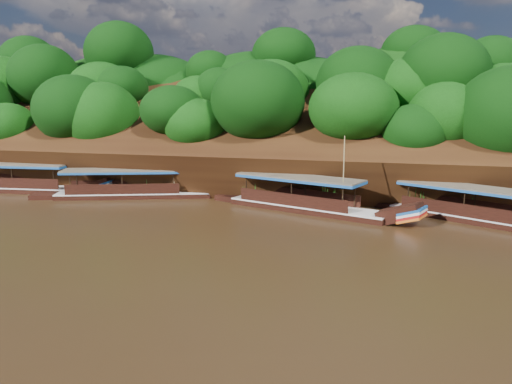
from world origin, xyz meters
TOP-DOWN VIEW (x-y plane):
  - ground at (0.00, 0.00)m, footprint 160.00×160.00m
  - riverbank at (-0.01, 22.73)m, footprint 120.00×30.06m
  - boat_0 at (12.53, 6.47)m, footprint 13.85×8.82m
  - boat_1 at (0.68, 6.99)m, footprint 14.70×6.89m
  - boat_2 at (-14.42, 8.92)m, footprint 15.11×6.92m
  - boat_3 at (-24.97, 8.50)m, footprint 14.52×3.75m
  - reeds at (-2.35, 9.49)m, footprint 49.65×2.43m

SIDE VIEW (x-z plane):
  - ground at x=0.00m, z-range 0.00..0.00m
  - boat_0 at x=12.53m, z-range -2.11..3.19m
  - boat_2 at x=-14.42m, z-range -2.67..3.76m
  - boat_3 at x=-24.97m, z-range -0.95..2.10m
  - boat_1 at x=0.68m, z-range -2.58..3.74m
  - reeds at x=-2.35m, z-range -0.16..2.02m
  - riverbank at x=-0.01m, z-range -7.81..11.59m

